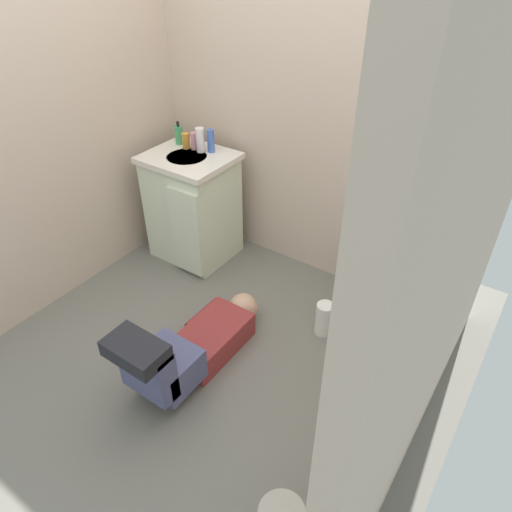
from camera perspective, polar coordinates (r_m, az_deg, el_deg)
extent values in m
cube|color=slate|center=(3.01, -4.97, -10.76)|extent=(2.84, 3.09, 0.04)
cube|color=beige|center=(3.12, 6.93, 17.72)|extent=(2.50, 0.08, 2.40)
cube|color=beige|center=(3.16, -24.22, 15.16)|extent=(0.08, 2.09, 2.40)
cube|color=beige|center=(1.83, 23.82, 0.69)|extent=(0.08, 2.09, 2.40)
cube|color=silver|center=(3.08, 15.79, -5.57)|extent=(0.22, 0.30, 0.38)
cylinder|color=silver|center=(2.92, 15.96, -3.43)|extent=(0.35, 0.35, 0.08)
cube|color=silver|center=(2.97, 17.82, 1.06)|extent=(0.34, 0.17, 0.34)
cube|color=silver|center=(2.87, 18.48, 4.09)|extent=(0.36, 0.19, 0.03)
cube|color=silver|center=(3.56, -7.62, 5.69)|extent=(0.56, 0.48, 0.78)
cube|color=silver|center=(3.37, -8.17, 11.71)|extent=(0.60, 0.52, 0.04)
cylinder|color=silver|center=(3.36, -8.40, 11.51)|extent=(0.28, 0.28, 0.05)
cube|color=silver|center=(3.32, -8.50, 2.82)|extent=(0.26, 0.03, 0.66)
cylinder|color=silver|center=(3.44, -6.70, 13.60)|extent=(0.02, 0.02, 0.10)
cube|color=maroon|center=(2.90, -5.44, -10.03)|extent=(0.29, 0.52, 0.17)
sphere|color=tan|center=(3.08, -1.57, -6.30)|extent=(0.19, 0.19, 0.19)
cube|color=#4C4F76|center=(2.66, -10.55, -13.10)|extent=(0.31, 0.28, 0.20)
cube|color=#4C4F76|center=(2.52, -13.07, -13.19)|extent=(0.31, 0.12, 0.32)
cube|color=black|center=(2.37, -14.42, -11.05)|extent=(0.31, 0.19, 0.09)
cylinder|color=maroon|center=(3.10, -6.29, -7.15)|extent=(0.08, 0.30, 0.08)
cube|color=silver|center=(2.85, 17.89, 5.48)|extent=(0.22, 0.11, 0.10)
cylinder|color=#3F975C|center=(3.54, -9.36, 14.30)|extent=(0.06, 0.06, 0.13)
cylinder|color=black|center=(3.51, -9.50, 15.56)|extent=(0.02, 0.02, 0.04)
cylinder|color=gold|center=(3.46, -8.53, 13.68)|extent=(0.06, 0.06, 0.11)
cylinder|color=pink|center=(3.43, -7.59, 13.70)|extent=(0.04, 0.04, 0.12)
cylinder|color=white|center=(3.38, -6.81, 13.83)|extent=(0.06, 0.06, 0.17)
cylinder|color=#4164B6|center=(3.37, -5.52, 13.77)|extent=(0.05, 0.05, 0.16)
cylinder|color=white|center=(3.00, 8.29, -7.57)|extent=(0.11, 0.11, 0.23)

